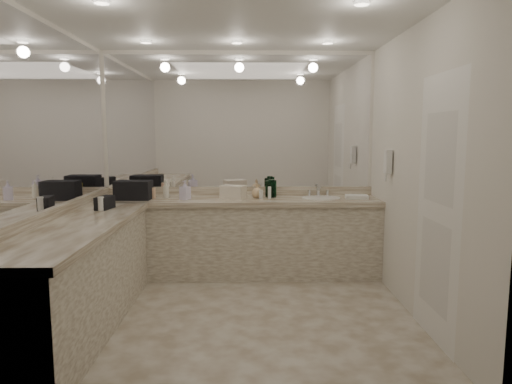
{
  "coord_description": "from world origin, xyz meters",
  "views": [
    {
      "loc": [
        0.12,
        -3.98,
        1.64
      ],
      "look_at": [
        0.19,
        0.4,
        1.08
      ],
      "focal_mm": 32.0,
      "sensor_mm": 36.0,
      "label": 1
    }
  ],
  "objects_px": {
    "cream_cosmetic_case": "(233,192)",
    "soap_bottle_c": "(257,191)",
    "hand_towel": "(357,197)",
    "soap_bottle_a": "(166,189)",
    "soap_bottle_b": "(185,190)",
    "wall_phone": "(388,162)",
    "sink": "(321,199)",
    "black_toiletry_bag": "(133,190)"
  },
  "relations": [
    {
      "from": "cream_cosmetic_case",
      "to": "soap_bottle_c",
      "type": "bearing_deg",
      "value": 38.71
    },
    {
      "from": "hand_towel",
      "to": "soap_bottle_a",
      "type": "bearing_deg",
      "value": 177.45
    },
    {
      "from": "soap_bottle_a",
      "to": "soap_bottle_b",
      "type": "distance_m",
      "value": 0.27
    },
    {
      "from": "wall_phone",
      "to": "soap_bottle_a",
      "type": "xyz_separation_m",
      "value": [
        -2.39,
        0.56,
        -0.35
      ]
    },
    {
      "from": "soap_bottle_a",
      "to": "cream_cosmetic_case",
      "type": "bearing_deg",
      "value": -6.37
    },
    {
      "from": "sink",
      "to": "wall_phone",
      "type": "height_order",
      "value": "wall_phone"
    },
    {
      "from": "black_toiletry_bag",
      "to": "soap_bottle_c",
      "type": "bearing_deg",
      "value": 4.1
    },
    {
      "from": "wall_phone",
      "to": "soap_bottle_a",
      "type": "relative_size",
      "value": 1.21
    },
    {
      "from": "soap_bottle_b",
      "to": "soap_bottle_c",
      "type": "bearing_deg",
      "value": 8.18
    },
    {
      "from": "sink",
      "to": "black_toiletry_bag",
      "type": "relative_size",
      "value": 1.12
    },
    {
      "from": "black_toiletry_bag",
      "to": "hand_towel",
      "type": "relative_size",
      "value": 1.56
    },
    {
      "from": "black_toiletry_bag",
      "to": "soap_bottle_a",
      "type": "height_order",
      "value": "black_toiletry_bag"
    },
    {
      "from": "sink",
      "to": "soap_bottle_c",
      "type": "bearing_deg",
      "value": 176.86
    },
    {
      "from": "wall_phone",
      "to": "hand_towel",
      "type": "height_order",
      "value": "wall_phone"
    },
    {
      "from": "wall_phone",
      "to": "black_toiletry_bag",
      "type": "height_order",
      "value": "wall_phone"
    },
    {
      "from": "sink",
      "to": "hand_towel",
      "type": "relative_size",
      "value": 1.76
    },
    {
      "from": "cream_cosmetic_case",
      "to": "hand_towel",
      "type": "bearing_deg",
      "value": 23.9
    },
    {
      "from": "hand_towel",
      "to": "soap_bottle_a",
      "type": "distance_m",
      "value": 2.19
    },
    {
      "from": "cream_cosmetic_case",
      "to": "soap_bottle_a",
      "type": "height_order",
      "value": "soap_bottle_a"
    },
    {
      "from": "black_toiletry_bag",
      "to": "soap_bottle_a",
      "type": "relative_size",
      "value": 1.98
    },
    {
      "from": "soap_bottle_a",
      "to": "soap_bottle_c",
      "type": "bearing_deg",
      "value": -0.92
    },
    {
      "from": "sink",
      "to": "soap_bottle_a",
      "type": "relative_size",
      "value": 2.22
    },
    {
      "from": "hand_towel",
      "to": "soap_bottle_c",
      "type": "height_order",
      "value": "soap_bottle_c"
    },
    {
      "from": "soap_bottle_a",
      "to": "sink",
      "type": "bearing_deg",
      "value": -1.83
    },
    {
      "from": "hand_towel",
      "to": "soap_bottle_c",
      "type": "distance_m",
      "value": 1.14
    },
    {
      "from": "cream_cosmetic_case",
      "to": "soap_bottle_c",
      "type": "xyz_separation_m",
      "value": [
        0.27,
        0.07,
        0.0
      ]
    },
    {
      "from": "wall_phone",
      "to": "cream_cosmetic_case",
      "type": "height_order",
      "value": "wall_phone"
    },
    {
      "from": "black_toiletry_bag",
      "to": "soap_bottle_b",
      "type": "bearing_deg",
      "value": -1.64
    },
    {
      "from": "soap_bottle_b",
      "to": "soap_bottle_c",
      "type": "relative_size",
      "value": 1.33
    },
    {
      "from": "soap_bottle_a",
      "to": "soap_bottle_c",
      "type": "xyz_separation_m",
      "value": [
        1.05,
        -0.02,
        -0.02
      ]
    },
    {
      "from": "soap_bottle_a",
      "to": "soap_bottle_b",
      "type": "bearing_deg",
      "value": -29.36
    },
    {
      "from": "hand_towel",
      "to": "sink",
      "type": "bearing_deg",
      "value": 174.26
    },
    {
      "from": "wall_phone",
      "to": "soap_bottle_a",
      "type": "distance_m",
      "value": 2.48
    },
    {
      "from": "cream_cosmetic_case",
      "to": "soap_bottle_b",
      "type": "xyz_separation_m",
      "value": [
        -0.54,
        -0.05,
        0.03
      ]
    },
    {
      "from": "soap_bottle_b",
      "to": "soap_bottle_a",
      "type": "bearing_deg",
      "value": 150.64
    },
    {
      "from": "hand_towel",
      "to": "soap_bottle_a",
      "type": "relative_size",
      "value": 1.26
    },
    {
      "from": "hand_towel",
      "to": "soap_bottle_c",
      "type": "bearing_deg",
      "value": 175.94
    },
    {
      "from": "sink",
      "to": "soap_bottle_c",
      "type": "height_order",
      "value": "soap_bottle_c"
    },
    {
      "from": "hand_towel",
      "to": "soap_bottle_b",
      "type": "xyz_separation_m",
      "value": [
        -1.95,
        -0.04,
        0.09
      ]
    },
    {
      "from": "cream_cosmetic_case",
      "to": "soap_bottle_c",
      "type": "distance_m",
      "value": 0.28
    },
    {
      "from": "wall_phone",
      "to": "black_toiletry_bag",
      "type": "relative_size",
      "value": 0.61
    },
    {
      "from": "sink",
      "to": "black_toiletry_bag",
      "type": "bearing_deg",
      "value": -178.39
    }
  ]
}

